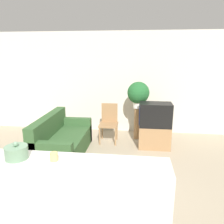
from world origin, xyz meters
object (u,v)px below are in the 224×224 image
television (155,115)px  potted_plant (138,93)px  wooden_chair (109,121)px  decorative_bowl (16,152)px  couch (62,141)px

television → potted_plant: size_ratio=1.11×
television → potted_plant: potted_plant is taller
potted_plant → television: bearing=-52.7°
television → wooden_chair: television is taller
television → wooden_chair: bearing=166.9°
potted_plant → decorative_bowl: (-1.32, -3.28, -0.11)m
television → potted_plant: (-0.39, 0.52, 0.39)m
potted_plant → decorative_bowl: potted_plant is taller
couch → television: size_ratio=2.34×
couch → potted_plant: (1.61, 1.14, 0.88)m
couch → decorative_bowl: (0.28, -2.14, 0.77)m
television → wooden_chair: size_ratio=0.77×
couch → television: (2.00, 0.63, 0.49)m
television → decorative_bowl: (-1.72, -2.77, 0.28)m
couch → wooden_chair: (0.91, 0.88, 0.22)m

